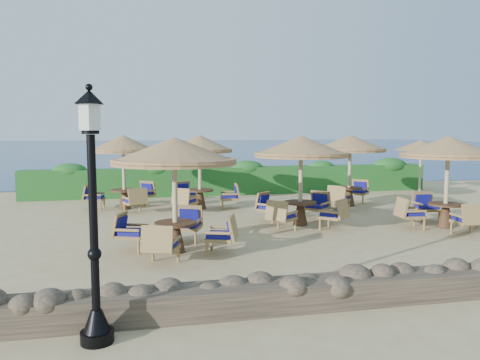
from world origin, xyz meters
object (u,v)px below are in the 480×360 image
lamp_post (94,227)px  cafe_set_3 (123,160)px  cafe_set_0 (175,173)px  cafe_set_4 (200,159)px  cafe_set_1 (301,164)px  extra_parasol (421,145)px  cafe_set_5 (350,153)px  cafe_set_2 (448,166)px

lamp_post → cafe_set_3: size_ratio=1.21×
cafe_set_0 → cafe_set_4: bearing=77.3°
cafe_set_1 → cafe_set_4: bearing=125.6°
lamp_post → cafe_set_4: bearing=75.3°
extra_parasol → cafe_set_4: bearing=-170.5°
cafe_set_5 → cafe_set_1: bearing=-134.8°
cafe_set_3 → cafe_set_5: size_ratio=1.03×
extra_parasol → cafe_set_1: (-7.35, -5.19, -0.35)m
extra_parasol → cafe_set_1: cafe_set_1 is taller
cafe_set_0 → cafe_set_5: 8.72m
extra_parasol → cafe_set_3: size_ratio=0.88×
cafe_set_0 → cafe_set_2: (7.87, 1.14, -0.05)m
extra_parasol → cafe_set_0: size_ratio=0.84×
cafe_set_1 → cafe_set_2: size_ratio=0.98×
cafe_set_2 → extra_parasol: bearing=62.4°
cafe_set_3 → cafe_set_5: same height
cafe_set_2 → cafe_set_3: size_ratio=1.04×
cafe_set_1 → cafe_set_5: (2.99, 3.00, 0.15)m
cafe_set_0 → cafe_set_2: same height
lamp_post → cafe_set_1: (5.25, 6.81, 0.27)m
extra_parasol → cafe_set_0: 13.53m
extra_parasol → cafe_set_3: bearing=-174.9°
cafe_set_0 → cafe_set_1: size_ratio=1.03×
lamp_post → cafe_set_3: (0.06, 10.87, 0.22)m
lamp_post → extra_parasol: 17.41m
cafe_set_3 → cafe_set_2: bearing=-29.9°
lamp_post → cafe_set_2: 10.80m
cafe_set_4 → cafe_set_5: size_ratio=1.04×
lamp_post → extra_parasol: bearing=43.6°
cafe_set_1 → cafe_set_3: (-5.20, 4.06, -0.05)m
cafe_set_1 → cafe_set_4: size_ratio=1.01×
cafe_set_3 → cafe_set_5: bearing=-7.3°
cafe_set_0 → cafe_set_4: same height
cafe_set_0 → cafe_set_3: (-1.32, 6.43, -0.07)m
cafe_set_1 → cafe_set_2: same height
cafe_set_1 → extra_parasol: bearing=35.2°
extra_parasol → cafe_set_0: bearing=-146.0°
cafe_set_0 → cafe_set_5: bearing=38.1°
extra_parasol → cafe_set_5: cafe_set_5 is taller
lamp_post → cafe_set_1: size_ratio=1.19×
cafe_set_1 → cafe_set_2: 4.18m
extra_parasol → cafe_set_5: 4.88m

